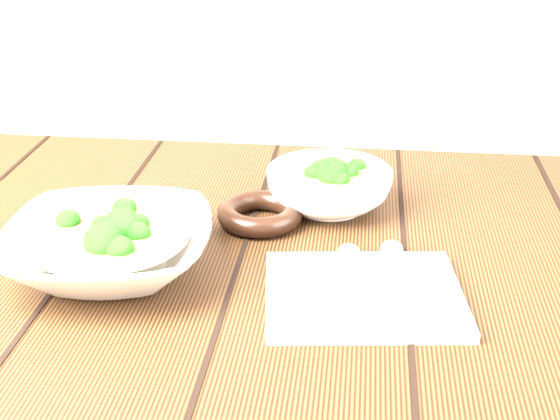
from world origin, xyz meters
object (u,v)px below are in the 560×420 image
object	(u,v)px
trivet	(260,214)
soup_bowl_back	(329,187)
soup_bowl_front	(109,247)
table	(258,342)
napkin	(364,294)

from	to	relation	value
trivet	soup_bowl_back	bearing A→B (deg)	35.26
soup_bowl_front	soup_bowl_back	distance (m)	0.32
table	napkin	xyz separation A→B (m)	(0.13, -0.08, 0.13)
trivet	soup_bowl_front	bearing A→B (deg)	-137.29
soup_bowl_back	table	bearing A→B (deg)	-115.62
table	soup_bowl_back	bearing A→B (deg)	64.38
trivet	napkin	bearing A→B (deg)	-51.61
trivet	table	bearing A→B (deg)	-84.63
soup_bowl_front	trivet	size ratio (longest dim) A/B	2.36
table	soup_bowl_back	size ratio (longest dim) A/B	5.64
soup_bowl_front	napkin	bearing A→B (deg)	-5.93
soup_bowl_back	trivet	bearing A→B (deg)	-144.74
table	trivet	xyz separation A→B (m)	(-0.01, 0.10, 0.13)
table	soup_bowl_front	world-z (taller)	soup_bowl_front
table	soup_bowl_front	xyz separation A→B (m)	(-0.17, -0.04, 0.15)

